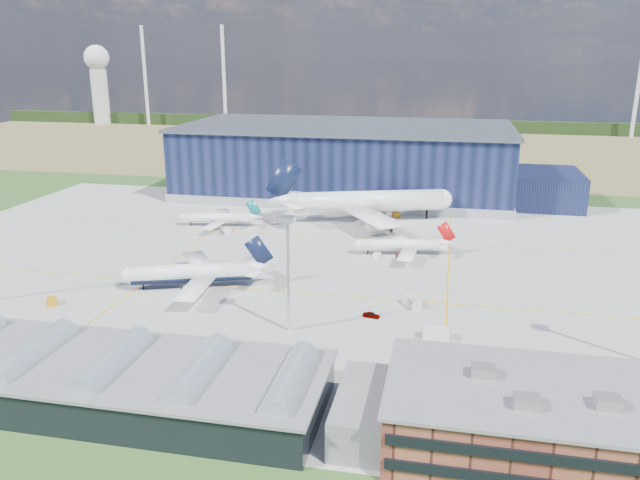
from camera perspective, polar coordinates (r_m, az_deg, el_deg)
The scene contains 22 objects.
ground at distance 152.31m, azimuth -3.64°, elevation -3.24°, with size 600.00×600.00×0.00m, color #2D5821.
apron at distance 161.40m, azimuth -2.69°, elevation -2.04°, with size 220.00×160.00×0.08m.
farmland at distance 363.59m, azimuth 5.68°, elevation 8.51°, with size 600.00×220.00×0.01m, color olive.
treeline at distance 442.07m, azimuth 6.88°, elevation 10.47°, with size 600.00×8.00×8.00m, color black.
horizon_dressing at distance 489.88m, azimuth -16.67°, elevation 14.06°, with size 440.20×18.00×70.00m.
hangar at distance 238.77m, azimuth 3.05°, elevation 7.03°, with size 145.00×62.00×26.10m.
ops_building at distance 92.48m, azimuth 20.91°, elevation -15.24°, with size 46.00×23.00×10.90m.
glass_concourse at distance 102.19m, azimuth -16.46°, elevation -12.26°, with size 78.00×23.00×8.60m.
light_mast_center at distance 117.41m, azimuth -2.94°, elevation -1.43°, with size 2.60×2.60×23.00m.
airliner_navy at distance 145.46m, azimuth -11.69°, elevation -2.14°, with size 35.34×34.58×11.53m, color white, non-canonical shape.
airliner_red at distance 167.11m, azimuth 7.38°, elevation 0.11°, with size 27.50×26.90×8.97m, color white, non-canonical shape.
airliner_widebody at distance 198.82m, azimuth 4.49°, elevation 4.54°, with size 61.37×60.04×20.01m, color white, non-canonical shape.
airliner_regional at distance 195.93m, azimuth -9.46°, elevation 2.46°, with size 26.44×25.87×8.62m, color white, non-canonical shape.
gse_tug_a at distance 146.52m, azimuth -23.30°, elevation -5.19°, with size 2.04×3.34×1.39m, color orange.
gse_tug_b at distance 121.12m, azimuth -16.85°, elevation -9.16°, with size 1.83×2.75×1.19m, color orange.
gse_cart_a at distance 165.16m, azimuth 5.22°, elevation -1.44°, with size 1.81×2.71×1.17m, color silver.
gse_van_b at distance 134.83m, azimuth 8.41°, elevation -5.65°, with size 2.11×4.60×2.11m, color silver.
gse_tug_c at distance 206.89m, azimuth 6.98°, elevation 2.31°, with size 2.12×3.39×1.48m, color orange.
gse_cart_b at distance 188.54m, azimuth -8.57°, elevation 0.80°, with size 2.13×3.20×1.38m, color silver.
gse_van_c at distance 121.02m, azimuth 10.59°, elevation -8.42°, with size 2.29×4.77×2.29m, color silver.
car_a at distance 128.77m, azimuth 4.72°, elevation -6.84°, with size 1.42×3.54×1.21m, color #99999E.
car_b at distance 104.62m, azimuth 19.24°, elevation -13.73°, with size 1.37×3.92×1.29m, color #99999E.
Camera 1 is at (38.79, -137.72, 52.22)m, focal length 35.00 mm.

